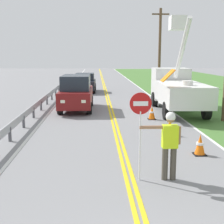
% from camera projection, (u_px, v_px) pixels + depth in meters
% --- Properties ---
extents(centerline_yellow_left, '(0.11, 110.00, 0.01)m').
position_uv_depth(centerline_yellow_left, '(107.00, 100.00, 23.08)').
color(centerline_yellow_left, yellow).
rests_on(centerline_yellow_left, ground).
extents(centerline_yellow_right, '(0.11, 110.00, 0.01)m').
position_uv_depth(centerline_yellow_right, '(109.00, 100.00, 23.09)').
color(centerline_yellow_right, yellow).
rests_on(centerline_yellow_right, ground).
extents(edge_line_right, '(0.12, 110.00, 0.01)m').
position_uv_depth(edge_line_right, '(156.00, 99.00, 23.27)').
color(edge_line_right, silver).
rests_on(edge_line_right, ground).
extents(edge_line_left, '(0.12, 110.00, 0.01)m').
position_uv_depth(edge_line_left, '(60.00, 100.00, 22.91)').
color(edge_line_left, silver).
rests_on(edge_line_left, ground).
extents(flagger_worker, '(1.09, 0.25, 1.83)m').
position_uv_depth(flagger_worker, '(169.00, 141.00, 8.02)').
color(flagger_worker, '#474238').
rests_on(flagger_worker, ground).
extents(stop_sign_paddle, '(0.56, 0.04, 2.33)m').
position_uv_depth(stop_sign_paddle, '(140.00, 117.00, 7.87)').
color(stop_sign_paddle, silver).
rests_on(stop_sign_paddle, ground).
extents(utility_bucket_truck, '(2.91, 6.89, 5.52)m').
position_uv_depth(utility_bucket_truck, '(177.00, 87.00, 18.21)').
color(utility_bucket_truck, silver).
rests_on(utility_bucket_truck, ground).
extents(oncoming_suv_nearest, '(1.97, 4.63, 2.10)m').
position_uv_depth(oncoming_suv_nearest, '(76.00, 93.00, 18.59)').
color(oncoming_suv_nearest, maroon).
rests_on(oncoming_suv_nearest, ground).
extents(oncoming_sedan_second, '(1.98, 4.14, 1.70)m').
position_uv_depth(oncoming_sedan_second, '(85.00, 83.00, 27.91)').
color(oncoming_sedan_second, black).
rests_on(oncoming_sedan_second, ground).
extents(utility_pole_mid, '(1.80, 0.28, 8.09)m').
position_uv_depth(utility_pole_mid, '(160.00, 46.00, 32.45)').
color(utility_pole_mid, brown).
rests_on(utility_pole_mid, ground).
extents(traffic_cone_lead, '(0.40, 0.40, 0.70)m').
position_uv_depth(traffic_cone_lead, '(200.00, 145.00, 10.19)').
color(traffic_cone_lead, orange).
rests_on(traffic_cone_lead, ground).
extents(traffic_cone_mid, '(0.40, 0.40, 0.70)m').
position_uv_depth(traffic_cone_mid, '(170.00, 127.00, 12.71)').
color(traffic_cone_mid, orange).
rests_on(traffic_cone_mid, ground).
extents(traffic_cone_tail, '(0.40, 0.40, 0.70)m').
position_uv_depth(traffic_cone_tail, '(152.00, 113.00, 15.92)').
color(traffic_cone_tail, orange).
rests_on(traffic_cone_tail, ground).
extents(guardrail_left_shoulder, '(0.10, 32.00, 0.71)m').
position_uv_depth(guardrail_left_shoulder, '(44.00, 99.00, 19.64)').
color(guardrail_left_shoulder, '#9EA0A3').
rests_on(guardrail_left_shoulder, ground).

